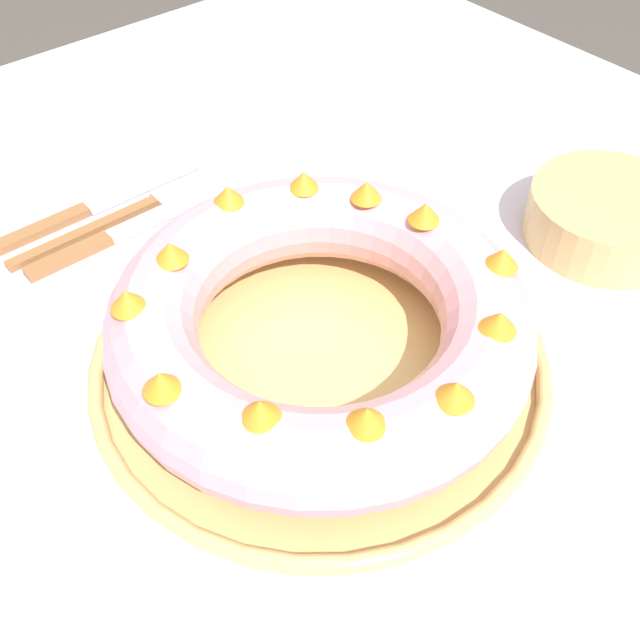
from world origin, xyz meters
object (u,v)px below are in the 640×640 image
object	(u,v)px
side_bowl	(607,217)
bundt_cake	(320,319)
serving_dish	(320,361)
cake_knife	(106,240)
serving_knife	(84,211)
fork	(129,213)

from	to	relation	value
side_bowl	bundt_cake	bearing A→B (deg)	-98.14
serving_dish	bundt_cake	distance (m)	0.05
bundt_cake	cake_knife	xyz separation A→B (m)	(-0.25, -0.05, -0.05)
cake_knife	side_bowl	bearing A→B (deg)	52.46
serving_dish	serving_knife	bearing A→B (deg)	-170.90
fork	cake_knife	bearing A→B (deg)	-55.17
bundt_cake	cake_knife	size ratio (longest dim) A/B	1.72
fork	cake_knife	world-z (taller)	cake_knife
cake_knife	side_bowl	size ratio (longest dim) A/B	1.25
serving_knife	cake_knife	world-z (taller)	same
serving_knife	cake_knife	xyz separation A→B (m)	(0.05, -0.00, -0.00)
serving_dish	cake_knife	world-z (taller)	serving_dish
bundt_cake	side_bowl	distance (m)	0.32
bundt_cake	fork	distance (m)	0.28
side_bowl	fork	bearing A→B (deg)	-134.13
serving_dish	serving_knife	size ratio (longest dim) A/B	1.55
cake_knife	side_bowl	distance (m)	0.47
cake_knife	side_bowl	world-z (taller)	side_bowl
serving_dish	side_bowl	world-z (taller)	side_bowl
fork	serving_dish	bearing A→B (deg)	7.07
bundt_cake	side_bowl	bearing A→B (deg)	81.86
fork	side_bowl	world-z (taller)	side_bowl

